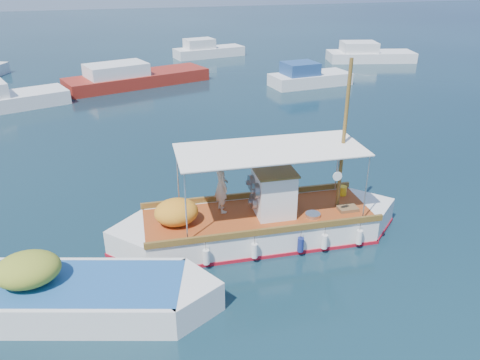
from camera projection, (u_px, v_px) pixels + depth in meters
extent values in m
plane|color=black|center=(276.00, 225.00, 14.97)|extent=(160.00, 160.00, 0.00)
cube|color=white|center=(258.00, 229.00, 14.18)|extent=(6.85, 2.57, 0.99)
cube|color=white|center=(145.00, 242.00, 13.49)|extent=(2.25, 2.25, 0.99)
cube|color=white|center=(361.00, 216.00, 14.86)|extent=(2.25, 2.25, 0.99)
cube|color=#A20F1E|center=(258.00, 237.00, 14.30)|extent=(6.95, 2.65, 0.16)
cube|color=#983E17|center=(258.00, 215.00, 13.97)|extent=(6.84, 2.39, 0.05)
cube|color=brown|center=(249.00, 195.00, 14.93)|extent=(6.84, 0.42, 0.18)
cube|color=brown|center=(269.00, 231.00, 12.93)|extent=(6.84, 0.42, 0.18)
cube|color=white|center=(274.00, 193.00, 13.77)|extent=(1.14, 1.22, 1.35)
cube|color=brown|center=(274.00, 171.00, 13.47)|extent=(1.23, 1.32, 0.05)
cylinder|color=slate|center=(257.00, 191.00, 13.28)|extent=(0.22, 0.46, 0.45)
cylinder|color=slate|center=(252.00, 182.00, 13.79)|extent=(0.22, 0.46, 0.45)
cylinder|color=slate|center=(254.00, 201.00, 13.75)|extent=(0.22, 0.46, 0.45)
cylinder|color=brown|center=(344.00, 137.00, 13.53)|extent=(0.11, 0.11, 4.50)
cylinder|color=brown|center=(320.00, 150.00, 13.53)|extent=(1.62, 0.15, 0.07)
cylinder|color=silver|center=(178.00, 177.00, 13.95)|extent=(0.04, 0.04, 2.03)
cylinder|color=silver|center=(186.00, 208.00, 12.20)|extent=(0.04, 0.04, 2.03)
cylinder|color=silver|center=(338.00, 162.00, 15.00)|extent=(0.04, 0.04, 2.03)
cylinder|color=silver|center=(366.00, 189.00, 13.25)|extent=(0.04, 0.04, 2.03)
cube|color=white|center=(271.00, 150.00, 13.17)|extent=(5.41, 2.41, 0.04)
ellipsoid|color=orange|center=(176.00, 212.00, 13.31)|extent=(1.31, 1.13, 0.76)
cube|color=#EEAF15|center=(291.00, 198.00, 14.57)|extent=(0.23, 0.17, 0.36)
cylinder|color=#EEAF15|center=(342.00, 191.00, 15.06)|extent=(0.28, 0.28, 0.31)
cube|color=brown|center=(348.00, 209.00, 14.18)|extent=(0.60, 0.43, 0.11)
cylinder|color=#B2B2B2|center=(313.00, 215.00, 13.82)|extent=(0.47, 0.47, 0.11)
cylinder|color=white|center=(337.00, 176.00, 12.91)|extent=(0.27, 0.04, 0.27)
cylinder|color=white|center=(206.00, 257.00, 12.66)|extent=(0.19, 0.19, 0.43)
cylinder|color=navy|center=(301.00, 245.00, 13.21)|extent=(0.19, 0.19, 0.43)
cylinder|color=white|center=(359.00, 237.00, 13.58)|extent=(0.19, 0.19, 0.43)
imported|color=#B8B098|center=(221.00, 186.00, 13.81)|extent=(0.45, 0.65, 1.68)
cube|color=white|center=(73.00, 300.00, 11.22)|extent=(5.63, 3.42, 1.03)
cube|color=white|center=(182.00, 300.00, 11.21)|extent=(1.98, 1.98, 1.03)
cube|color=#205495|center=(70.00, 284.00, 11.01)|extent=(5.57, 3.20, 0.06)
ellipsoid|color=olive|center=(27.00, 269.00, 10.84)|extent=(1.79, 1.60, 0.76)
cube|color=silver|center=(2.00, 104.00, 26.66)|extent=(7.54, 4.69, 1.00)
cube|color=maroon|center=(138.00, 81.00, 31.94)|extent=(10.01, 5.62, 1.00)
cube|color=silver|center=(116.00, 70.00, 30.84)|extent=(4.39, 3.45, 0.80)
cube|color=silver|center=(310.00, 81.00, 31.89)|extent=(5.67, 2.82, 1.00)
cube|color=navy|center=(300.00, 68.00, 31.22)|extent=(2.38, 2.11, 0.80)
cube|color=silver|center=(370.00, 58.00, 39.64)|extent=(7.53, 4.15, 1.00)
cube|color=silver|center=(359.00, 47.00, 39.22)|extent=(3.28, 2.80, 0.80)
cube|color=silver|center=(209.00, 53.00, 41.52)|extent=(6.41, 3.17, 1.00)
cube|color=silver|center=(199.00, 44.00, 40.76)|extent=(2.74, 2.15, 0.80)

